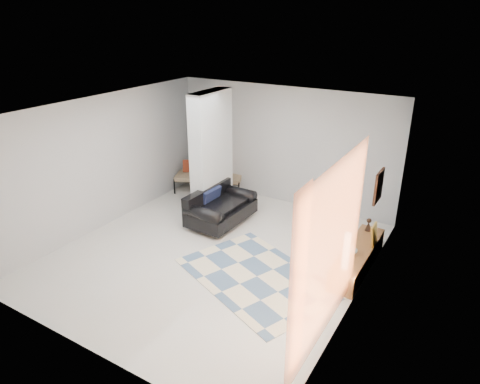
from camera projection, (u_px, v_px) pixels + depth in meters
The scene contains 17 objects.
floor at pixel (214, 254), 8.28m from camera, with size 6.00×6.00×0.00m, color beige.
ceiling at pixel (210, 110), 7.19m from camera, with size 6.00×6.00×0.00m, color white.
wall_back at pixel (283, 146), 10.11m from camera, with size 6.00×6.00×0.00m, color #B0B2B4.
wall_front at pixel (77, 265), 5.36m from camera, with size 6.00×6.00×0.00m, color #B0B2B4.
wall_left at pixel (104, 162), 9.04m from camera, with size 6.00×6.00×0.00m, color #B0B2B4.
wall_right at pixel (362, 223), 6.44m from camera, with size 6.00×6.00×0.00m, color #B0B2B4.
partition_column at pixel (212, 154), 9.52m from camera, with size 0.35×1.20×2.80m, color silver.
hallway_door at pixel (210, 148), 11.22m from camera, with size 0.85×0.06×2.04m, color beige.
curtain at pixel (331, 252), 5.55m from camera, with size 2.55×2.55×0.00m, color #FF7E43.
wall_art at pixel (379, 186), 7.10m from camera, with size 0.04×0.45×0.55m, color #371B0F.
media_console at pixel (358, 258), 7.76m from camera, with size 0.45×1.99×0.80m.
loveseat at pixel (219, 208), 9.41m from camera, with size 0.99×1.63×0.76m.
daybed at pixel (208, 175), 11.10m from camera, with size 1.84×1.32×0.77m.
area_rug at pixel (257, 277), 7.56m from camera, with size 2.73×1.82×0.01m, color beige.
cylinder_lamp at pixel (346, 251), 6.98m from camera, with size 0.12×0.12×0.64m, color silver.
bronze_figurine at pixel (369, 225), 8.27m from camera, with size 0.13×0.13×0.26m, color black, non-canonical shape.
vase at pixel (353, 249), 7.50m from camera, with size 0.17×0.17×0.18m, color #B8C3BF.
Camera 1 is at (4.11, -5.88, 4.33)m, focal length 32.00 mm.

